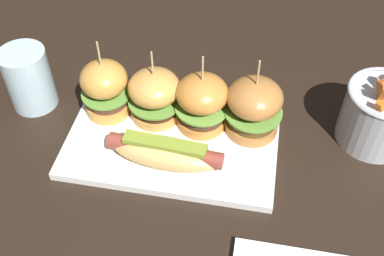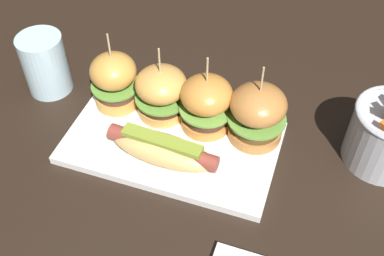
% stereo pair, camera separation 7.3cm
% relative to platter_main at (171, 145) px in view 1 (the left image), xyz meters
% --- Properties ---
extents(ground_plane, '(3.00, 3.00, 0.00)m').
position_rel_platter_main_xyz_m(ground_plane, '(0.00, 0.00, -0.01)').
color(ground_plane, black).
extents(platter_main, '(0.34, 0.20, 0.01)m').
position_rel_platter_main_xyz_m(platter_main, '(0.00, 0.00, 0.00)').
color(platter_main, white).
rests_on(platter_main, ground).
extents(hot_dog, '(0.18, 0.07, 0.05)m').
position_rel_platter_main_xyz_m(hot_dog, '(0.00, -0.04, 0.03)').
color(hot_dog, tan).
rests_on(hot_dog, platter_main).
extents(slider_far_left, '(0.08, 0.08, 0.15)m').
position_rel_platter_main_xyz_m(slider_far_left, '(-0.12, 0.05, 0.06)').
color(slider_far_left, gold).
rests_on(slider_far_left, platter_main).
extents(slider_center_left, '(0.09, 0.09, 0.13)m').
position_rel_platter_main_xyz_m(slider_center_left, '(-0.04, 0.06, 0.05)').
color(slider_center_left, gold).
rests_on(slider_center_left, platter_main).
extents(slider_center_right, '(0.09, 0.09, 0.14)m').
position_rel_platter_main_xyz_m(slider_center_right, '(0.04, 0.05, 0.06)').
color(slider_center_right, '#CA8035').
rests_on(slider_center_right, platter_main).
extents(slider_far_right, '(0.09, 0.09, 0.14)m').
position_rel_platter_main_xyz_m(slider_far_right, '(0.12, 0.05, 0.06)').
color(slider_far_right, '#B17136').
rests_on(slider_far_right, platter_main).
extents(fries_bucket, '(0.12, 0.12, 0.14)m').
position_rel_platter_main_xyz_m(fries_bucket, '(0.33, 0.08, 0.05)').
color(fries_bucket, '#B7BABF').
rests_on(fries_bucket, ground).
extents(water_glass, '(0.08, 0.08, 0.11)m').
position_rel_platter_main_xyz_m(water_glass, '(-0.26, 0.06, 0.05)').
color(water_glass, silver).
rests_on(water_glass, ground).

